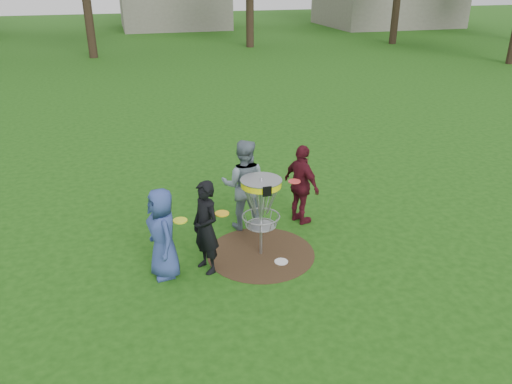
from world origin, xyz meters
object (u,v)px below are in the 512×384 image
object	(u,v)px
disc_golf_basket	(261,198)
player_black	(206,227)
player_grey	(244,185)
player_maroon	(302,185)
player_blue	(163,233)

from	to	relation	value
disc_golf_basket	player_black	bearing A→B (deg)	-166.47
player_grey	player_maroon	world-z (taller)	player_grey
player_blue	player_black	xyz separation A→B (m)	(0.65, -0.04, 0.03)
player_black	disc_golf_basket	bearing A→B (deg)	80.63
player_black	player_blue	bearing A→B (deg)	-116.45
player_blue	player_grey	bearing A→B (deg)	115.71
player_blue	player_maroon	size ratio (longest dim) A/B	0.96
disc_golf_basket	player_blue	bearing A→B (deg)	-173.29
player_black	player_grey	xyz separation A→B (m)	(0.92, 1.23, 0.09)
player_black	player_maroon	world-z (taller)	player_maroon
player_maroon	disc_golf_basket	world-z (taller)	player_maroon
player_blue	disc_golf_basket	distance (m)	1.63
player_blue	player_black	distance (m)	0.65
player_black	disc_golf_basket	distance (m)	1.01
player_grey	player_black	bearing A→B (deg)	72.09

